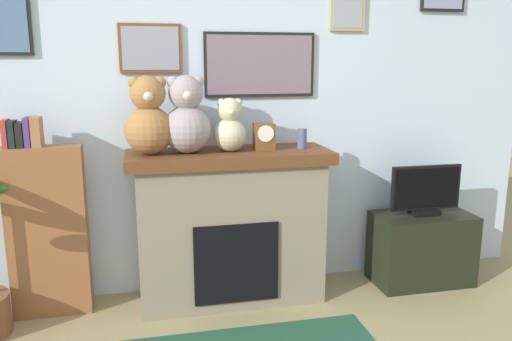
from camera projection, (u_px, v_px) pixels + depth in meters
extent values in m
cube|color=silver|center=(197.00, 113.00, 3.65)|extent=(5.20, 0.12, 2.60)
cube|color=black|center=(260.00, 65.00, 3.60)|extent=(0.80, 0.02, 0.45)
cube|color=slate|center=(260.00, 65.00, 3.59)|extent=(0.76, 0.00, 0.41)
cube|color=brown|center=(151.00, 48.00, 3.42)|extent=(0.42, 0.02, 0.33)
cube|color=gray|center=(151.00, 48.00, 3.41)|extent=(0.38, 0.00, 0.29)
cube|color=tan|center=(348.00, 4.00, 3.65)|extent=(0.26, 0.02, 0.37)
cube|color=#9099A4|center=(348.00, 4.00, 3.64)|extent=(0.22, 0.00, 0.33)
cube|color=black|center=(9.00, 23.00, 3.20)|extent=(0.26, 0.02, 0.40)
cube|color=slate|center=(9.00, 23.00, 3.19)|extent=(0.22, 0.00, 0.36)
cube|color=gray|center=(230.00, 231.00, 3.57)|extent=(1.26, 0.48, 0.99)
cube|color=brown|center=(229.00, 157.00, 3.46)|extent=(1.38, 0.54, 0.08)
cube|color=black|center=(237.00, 264.00, 3.37)|extent=(0.57, 0.02, 0.54)
cube|color=brown|center=(48.00, 232.00, 3.34)|extent=(0.50, 0.16, 1.14)
cube|color=#AA312F|center=(6.00, 134.00, 3.16)|extent=(0.03, 0.13, 0.17)
cube|color=black|center=(13.00, 134.00, 3.17)|extent=(0.04, 0.13, 0.17)
cube|color=black|center=(21.00, 135.00, 3.18)|extent=(0.04, 0.13, 0.16)
cube|color=#4F3477|center=(28.00, 132.00, 3.18)|extent=(0.03, 0.13, 0.19)
cube|color=#9E6640|center=(37.00, 132.00, 3.19)|extent=(0.06, 0.13, 0.19)
cube|color=black|center=(421.00, 248.00, 3.88)|extent=(0.73, 0.40, 0.54)
cube|color=black|center=(424.00, 212.00, 3.82)|extent=(0.20, 0.14, 0.04)
cube|color=black|center=(426.00, 188.00, 3.78)|extent=(0.55, 0.03, 0.33)
cube|color=black|center=(427.00, 188.00, 3.76)|extent=(0.51, 0.00, 0.29)
cylinder|color=#4C517A|center=(302.00, 139.00, 3.53)|extent=(0.07, 0.07, 0.14)
cube|color=brown|center=(264.00, 137.00, 3.47)|extent=(0.14, 0.10, 0.18)
cylinder|color=white|center=(266.00, 134.00, 3.41)|extent=(0.11, 0.01, 0.11)
sphere|color=olive|center=(149.00, 130.00, 3.29)|extent=(0.32, 0.32, 0.32)
sphere|color=olive|center=(148.00, 93.00, 3.24)|extent=(0.23, 0.23, 0.23)
sphere|color=olive|center=(134.00, 83.00, 3.21)|extent=(0.08, 0.08, 0.08)
sphere|color=olive|center=(160.00, 82.00, 3.24)|extent=(0.08, 0.08, 0.08)
sphere|color=beige|center=(148.00, 96.00, 3.15)|extent=(0.07, 0.07, 0.07)
sphere|color=gray|center=(187.00, 129.00, 3.34)|extent=(0.32, 0.32, 0.32)
sphere|color=gray|center=(186.00, 93.00, 3.29)|extent=(0.23, 0.23, 0.23)
sphere|color=gray|center=(173.00, 82.00, 3.26)|extent=(0.08, 0.08, 0.08)
sphere|color=gray|center=(198.00, 82.00, 3.29)|extent=(0.08, 0.08, 0.08)
sphere|color=beige|center=(187.00, 95.00, 3.20)|extent=(0.07, 0.07, 0.07)
sphere|color=#BDBC98|center=(230.00, 135.00, 3.41)|extent=(0.22, 0.22, 0.22)
sphere|color=#BDBC98|center=(230.00, 110.00, 3.38)|extent=(0.16, 0.16, 0.16)
sphere|color=#BDBC98|center=(221.00, 103.00, 3.35)|extent=(0.06, 0.06, 0.06)
sphere|color=#BDBC98|center=(238.00, 102.00, 3.38)|extent=(0.06, 0.06, 0.06)
sphere|color=beige|center=(231.00, 112.00, 3.32)|extent=(0.05, 0.05, 0.05)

